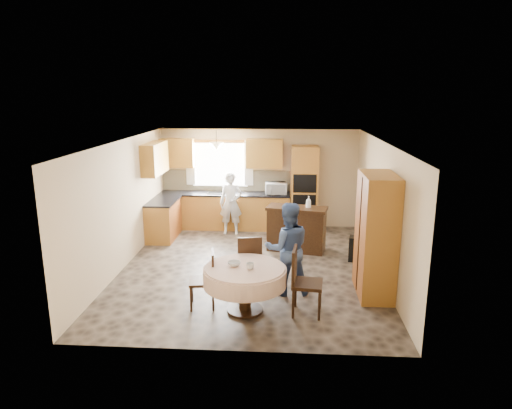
{
  "coord_description": "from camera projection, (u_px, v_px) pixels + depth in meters",
  "views": [
    {
      "loc": [
        0.68,
        -8.47,
        3.4
      ],
      "look_at": [
        0.1,
        0.3,
        1.22
      ],
      "focal_mm": 32.0,
      "sensor_mm": 36.0,
      "label": 1
    }
  ],
  "objects": [
    {
      "name": "ceiling",
      "position": [
        249.0,
        142.0,
        8.46
      ],
      "size": [
        5.0,
        6.0,
        0.01
      ],
      "primitive_type": "cube",
      "color": "white",
      "rests_on": "wall_back"
    },
    {
      "name": "person_sink",
      "position": [
        231.0,
        203.0,
        11.09
      ],
      "size": [
        0.56,
        0.38,
        1.52
      ],
      "primitive_type": "imported",
      "rotation": [
        0.0,
        0.0,
        0.02
      ],
      "color": "silver",
      "rests_on": "floor"
    },
    {
      "name": "curtain_right",
      "position": [
        249.0,
        163.0,
        11.52
      ],
      "size": [
        0.22,
        0.02,
        1.15
      ],
      "primitive_type": "cube",
      "color": "white",
      "rests_on": "wall_back"
    },
    {
      "name": "cup_table",
      "position": [
        250.0,
        266.0,
        7.01
      ],
      "size": [
        0.16,
        0.16,
        0.1
      ],
      "primitive_type": "imported",
      "rotation": [
        0.0,
        0.0,
        0.26
      ],
      "color": "#B2B2B2",
      "rests_on": "dining_table"
    },
    {
      "name": "cupboard",
      "position": [
        376.0,
        235.0,
        7.68
      ],
      "size": [
        0.55,
        1.1,
        2.1
      ],
      "primitive_type": "cube",
      "color": "gold",
      "rests_on": "floor"
    },
    {
      "name": "chair_left",
      "position": [
        207.0,
        276.0,
        7.32
      ],
      "size": [
        0.47,
        0.47,
        0.94
      ],
      "rotation": [
        0.0,
        0.0,
        -1.41
      ],
      "color": "#351F0E",
      "rests_on": "floor"
    },
    {
      "name": "base_cab_left",
      "position": [
        164.0,
        220.0,
        10.84
      ],
      "size": [
        0.6,
        1.2,
        0.88
      ],
      "primitive_type": "cube",
      "color": "gold",
      "rests_on": "floor"
    },
    {
      "name": "curtain_left",
      "position": [
        190.0,
        162.0,
        11.62
      ],
      "size": [
        0.22,
        0.02,
        1.15
      ],
      "primitive_type": "cube",
      "color": "white",
      "rests_on": "wall_back"
    },
    {
      "name": "counter_back",
      "position": [
        225.0,
        194.0,
        11.52
      ],
      "size": [
        3.3,
        0.64,
        0.04
      ],
      "primitive_type": "cube",
      "color": "black",
      "rests_on": "base_cab_back"
    },
    {
      "name": "window",
      "position": [
        220.0,
        164.0,
        11.63
      ],
      "size": [
        1.4,
        0.03,
        1.1
      ],
      "primitive_type": "cube",
      "color": "white",
      "rests_on": "wall_back"
    },
    {
      "name": "wall_right",
      "position": [
        381.0,
        209.0,
        8.6
      ],
      "size": [
        0.02,
        6.0,
        2.5
      ],
      "primitive_type": "cube",
      "color": "#CDB083",
      "rests_on": "floor"
    },
    {
      "name": "wall_left",
      "position": [
        122.0,
        205.0,
        8.92
      ],
      "size": [
        0.02,
        6.0,
        2.5
      ],
      "primitive_type": "cube",
      "color": "#CDB083",
      "rests_on": "floor"
    },
    {
      "name": "pendant",
      "position": [
        217.0,
        146.0,
        11.04
      ],
      "size": [
        0.36,
        0.36,
        0.18
      ],
      "primitive_type": "cone",
      "rotation": [
        3.14,
        0.0,
        0.0
      ],
      "color": "beige",
      "rests_on": "ceiling"
    },
    {
      "name": "base_cab_back",
      "position": [
        225.0,
        211.0,
        11.63
      ],
      "size": [
        3.3,
        0.6,
        0.88
      ],
      "primitive_type": "cube",
      "color": "gold",
      "rests_on": "floor"
    },
    {
      "name": "bowl_table",
      "position": [
        234.0,
        264.0,
        7.15
      ],
      "size": [
        0.27,
        0.27,
        0.06
      ],
      "primitive_type": "imported",
      "rotation": [
        0.0,
        0.0,
        -0.36
      ],
      "color": "#B2B2B2",
      "rests_on": "dining_table"
    },
    {
      "name": "framed_picture",
      "position": [
        374.0,
        182.0,
        9.14
      ],
      "size": [
        0.06,
        0.51,
        0.42
      ],
      "color": "gold",
      "rests_on": "wall_right"
    },
    {
      "name": "oven_upper",
      "position": [
        305.0,
        184.0,
        10.99
      ],
      "size": [
        0.56,
        0.01,
        0.45
      ],
      "primitive_type": "cube",
      "color": "black",
      "rests_on": "oven_tower"
    },
    {
      "name": "person_dining",
      "position": [
        287.0,
        249.0,
        7.76
      ],
      "size": [
        0.87,
        0.72,
        1.61
      ],
      "primitive_type": "imported",
      "rotation": [
        0.0,
        0.0,
        3.29
      ],
      "color": "#3C5483",
      "rests_on": "floor"
    },
    {
      "name": "dining_table",
      "position": [
        245.0,
        277.0,
        7.14
      ],
      "size": [
        1.31,
        1.31,
        0.74
      ],
      "color": "#351F0E",
      "rests_on": "floor"
    },
    {
      "name": "backsplash",
      "position": [
        226.0,
        181.0,
        11.73
      ],
      "size": [
        3.3,
        0.02,
        0.55
      ],
      "primitive_type": "cube",
      "color": "#C3B489",
      "rests_on": "wall_back"
    },
    {
      "name": "wall_cab_right",
      "position": [
        264.0,
        153.0,
        11.34
      ],
      "size": [
        0.9,
        0.33,
        0.72
      ],
      "primitive_type": "cube",
      "color": "gold",
      "rests_on": "wall_back"
    },
    {
      "name": "sideboard",
      "position": [
        297.0,
        230.0,
        9.97
      ],
      "size": [
        1.37,
        0.8,
        0.92
      ],
      "primitive_type": "cube",
      "rotation": [
        0.0,
        0.0,
        -0.22
      ],
      "color": "#351F0E",
      "rests_on": "floor"
    },
    {
      "name": "counter_left",
      "position": [
        163.0,
        201.0,
        10.73
      ],
      "size": [
        0.64,
        1.2,
        0.04
      ],
      "primitive_type": "cube",
      "color": "black",
      "rests_on": "base_cab_left"
    },
    {
      "name": "bottle_sideboard",
      "position": [
        309.0,
        203.0,
        9.81
      ],
      "size": [
        0.12,
        0.12,
        0.31
      ],
      "primitive_type": "imported",
      "rotation": [
        0.0,
        0.0,
        -0.02
      ],
      "color": "silver",
      "rests_on": "sideboard"
    },
    {
      "name": "chair_right",
      "position": [
        302.0,
        278.0,
        7.08
      ],
      "size": [
        0.51,
        0.51,
        1.07
      ],
      "rotation": [
        0.0,
        0.0,
        1.46
      ],
      "color": "#351F0E",
      "rests_on": "floor"
    },
    {
      "name": "wall_cab_left",
      "position": [
        177.0,
        153.0,
        11.48
      ],
      "size": [
        0.85,
        0.33,
        0.72
      ],
      "primitive_type": "cube",
      "color": "gold",
      "rests_on": "wall_back"
    },
    {
      "name": "oven_lower",
      "position": [
        304.0,
        204.0,
        11.11
      ],
      "size": [
        0.56,
        0.01,
        0.45
      ],
      "primitive_type": "cube",
      "color": "black",
      "rests_on": "oven_tower"
    },
    {
      "name": "space_heater",
      "position": [
        358.0,
        249.0,
        9.37
      ],
      "size": [
        0.42,
        0.33,
        0.52
      ],
      "primitive_type": "cube",
      "rotation": [
        0.0,
        0.0,
        -0.21
      ],
      "color": "black",
      "rests_on": "floor"
    },
    {
      "name": "bowl_sideboard",
      "position": [
        280.0,
        208.0,
        9.88
      ],
      "size": [
        0.22,
        0.22,
        0.05
      ],
      "primitive_type": "imported",
      "rotation": [
        0.0,
        0.0,
        0.1
      ],
      "color": "#B2B2B2",
      "rests_on": "sideboard"
    },
    {
      "name": "wall_back",
      "position": [
        259.0,
        178.0,
        11.67
      ],
      "size": [
        5.0,
        0.02,
        2.5
      ],
      "primitive_type": "cube",
      "color": "#CDB083",
      "rests_on": "floor"
    },
    {
      "name": "floor",
      "position": [
        250.0,
        268.0,
        9.06
      ],
      "size": [
        5.0,
        6.0,
        0.01
      ],
      "primitive_type": "cube",
      "color": "brown",
      "rests_on": "ground"
    },
    {
      "name": "wall_cab_side",
      "position": [
        155.0,
        158.0,
        10.5
      ],
      "size": [
        0.33,
        1.2,
        0.72
      ],
      "primitive_type": "cube",
      "color": "gold",
      "rests_on": "wall_left"
    },
    {
      "name": "microwave",
      "position": [
        276.0,
        188.0,
        11.35
      ],
      "size": [
        0.56,
        0.41,
        0.29
      ],
      "primitive_type": "imported",
      "rotation": [
        0.0,
        0.0,
        0.1
      ],
      "color": "silver",
      "rests_on": "counter_back"
    },
    {
      "name": "chair_back",
      "position": [
        249.0,
        260.0,
        7.91
      ],
      "size": [
        0.51,
        0.51,
        1.01
      ],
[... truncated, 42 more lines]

